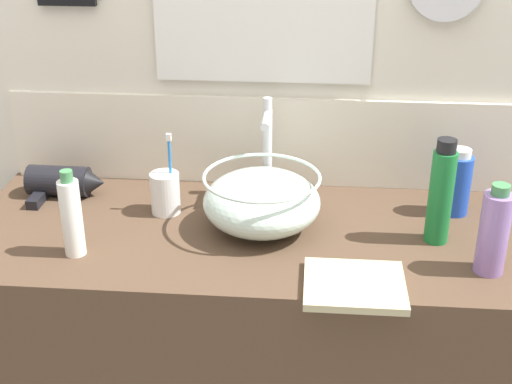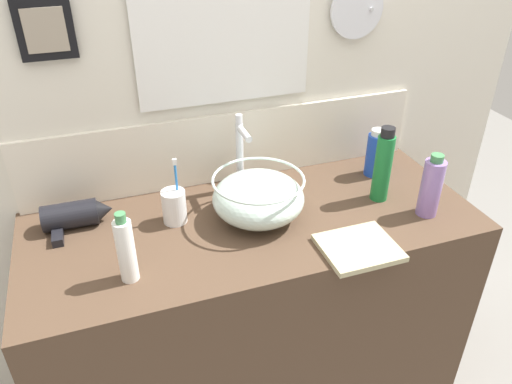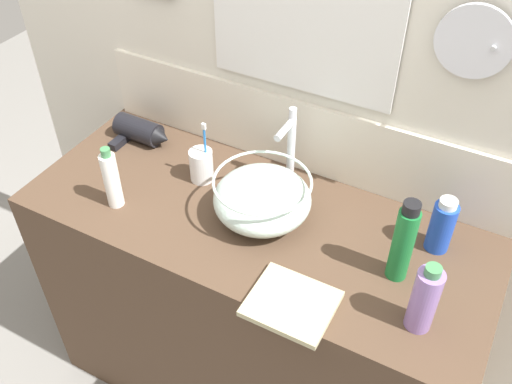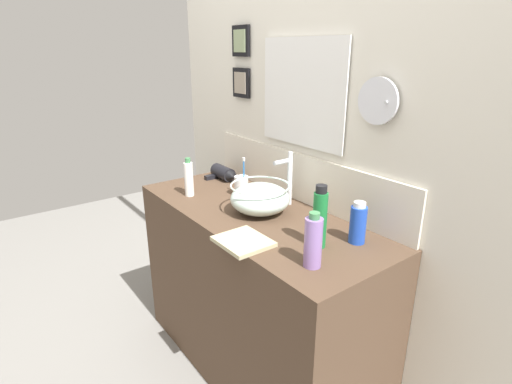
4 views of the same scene
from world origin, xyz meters
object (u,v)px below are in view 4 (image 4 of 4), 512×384
hair_drier (224,173)px  spray_bottle (189,178)px  glass_bowl_sink (260,198)px  lotion_bottle (358,223)px  soap_dispenser (313,242)px  hand_towel (243,241)px  shampoo_bottle (320,218)px  faucet (288,175)px  toothbrush_cup (241,186)px

hair_drier → spray_bottle: bearing=-67.3°
glass_bowl_sink → lotion_bottle: lotion_bottle is taller
soap_dispenser → hand_towel: 0.31m
soap_dispenser → shampoo_bottle: size_ratio=0.82×
faucet → hand_towel: faucet is taller
hair_drier → toothbrush_cup: size_ratio=0.98×
lotion_bottle → glass_bowl_sink: bearing=-165.6°
hand_towel → glass_bowl_sink: bearing=130.8°
shampoo_bottle → hand_towel: shampoo_bottle is taller
glass_bowl_sink → toothbrush_cup: toothbrush_cup is taller
faucet → hair_drier: 0.53m
spray_bottle → lotion_bottle: 0.90m
toothbrush_cup → spray_bottle: size_ratio=1.02×
faucet → hair_drier: faucet is taller
spray_bottle → lotion_bottle: (0.86, 0.27, -0.01)m
glass_bowl_sink → hand_towel: (0.21, -0.24, -0.06)m
hand_towel → lotion_bottle: bearing=54.5°
spray_bottle → shampoo_bottle: shampoo_bottle is taller
soap_dispenser → lotion_bottle: size_ratio=1.20×
spray_bottle → lotion_bottle: spray_bottle is taller
glass_bowl_sink → hair_drier: (-0.52, 0.13, -0.03)m
soap_dispenser → shampoo_bottle: shampoo_bottle is taller
faucet → lotion_bottle: bearing=-6.0°
spray_bottle → hand_towel: spray_bottle is taller
toothbrush_cup → shampoo_bottle: 0.65m
soap_dispenser → lotion_bottle: bearing=95.8°
hair_drier → soap_dispenser: bearing=-15.6°
faucet → soap_dispenser: 0.58m
glass_bowl_sink → faucet: faucet is taller
spray_bottle → shampoo_bottle: (0.80, 0.13, 0.03)m
glass_bowl_sink → faucet: 0.18m
glass_bowl_sink → hair_drier: glass_bowl_sink is taller
hair_drier → spray_bottle: (0.12, -0.28, 0.05)m
soap_dispenser → lotion_bottle: 0.27m
hair_drier → lotion_bottle: (0.98, -0.01, 0.04)m
lotion_bottle → spray_bottle: bearing=-162.6°
soap_dispenser → lotion_bottle: soap_dispenser is taller
spray_bottle → glass_bowl_sink: bearing=20.7°
glass_bowl_sink → hair_drier: bearing=165.5°
toothbrush_cup → shampoo_bottle: size_ratio=0.83×
lotion_bottle → faucet: bearing=174.0°
shampoo_bottle → hand_towel: bearing=-131.6°
hair_drier → lotion_bottle: 0.98m
shampoo_bottle → faucet: bearing=154.2°
glass_bowl_sink → hand_towel: bearing=-49.2°
faucet → soap_dispenser: bearing=-32.8°
shampoo_bottle → spray_bottle: bearing=-171.0°
faucet → shampoo_bottle: faucet is taller
spray_bottle → soap_dispenser: 0.89m
soap_dispenser → hair_drier: bearing=164.4°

